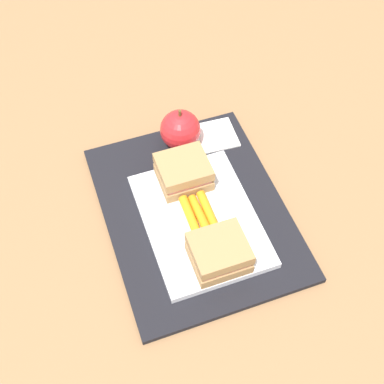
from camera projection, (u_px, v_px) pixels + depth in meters
ground_plane at (195, 213)px, 0.84m from camera, size 2.40×2.40×0.00m
lunchbag_mat at (195, 211)px, 0.83m from camera, size 0.36×0.28×0.01m
food_tray at (200, 220)px, 0.81m from camera, size 0.23×0.17×0.01m
sandwich_half_left at (219, 253)px, 0.74m from camera, size 0.07×0.08×0.04m
sandwich_half_right at (183, 172)px, 0.83m from camera, size 0.07×0.08×0.04m
carrot_sticks_bundle at (200, 215)px, 0.80m from camera, size 0.08×0.04×0.02m
apple at (180, 130)px, 0.88m from camera, size 0.07×0.07×0.08m
paper_napkin at (216, 135)px, 0.92m from camera, size 0.07×0.07×0.00m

